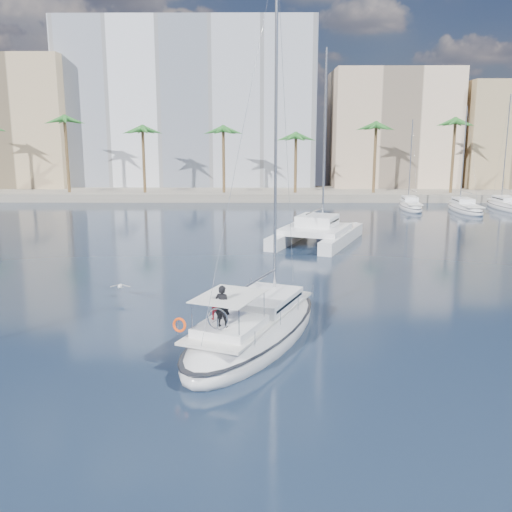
{
  "coord_description": "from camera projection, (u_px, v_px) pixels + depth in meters",
  "views": [
    {
      "loc": [
        0.18,
        -28.22,
        9.71
      ],
      "look_at": [
        -0.08,
        1.5,
        3.35
      ],
      "focal_mm": 40.0,
      "sensor_mm": 36.0,
      "label": 1
    }
  ],
  "objects": [
    {
      "name": "ground",
      "position": [
        257.0,
        325.0,
        29.63
      ],
      "size": [
        160.0,
        160.0,
        0.0
      ],
      "primitive_type": "plane",
      "color": "black",
      "rests_on": "ground"
    },
    {
      "name": "quay",
      "position": [
        260.0,
        194.0,
        89.15
      ],
      "size": [
        120.0,
        14.0,
        1.2
      ],
      "primitive_type": "cube",
      "color": "gray",
      "rests_on": "ground"
    },
    {
      "name": "building_modern",
      "position": [
        191.0,
        109.0,
        98.18
      ],
      "size": [
        42.0,
        16.0,
        28.0
      ],
      "primitive_type": "cube",
      "color": "white",
      "rests_on": "ground"
    },
    {
      "name": "building_tan_left",
      "position": [
        9.0,
        126.0,
        95.16
      ],
      "size": [
        22.0,
        14.0,
        22.0
      ],
      "primitive_type": "cube",
      "color": "tan",
      "rests_on": "ground"
    },
    {
      "name": "building_beige",
      "position": [
        391.0,
        133.0,
        95.8
      ],
      "size": [
        20.0,
        14.0,
        20.0
      ],
      "primitive_type": "cube",
      "color": "beige",
      "rests_on": "ground"
    },
    {
      "name": "palm_left",
      "position": [
        28.0,
        130.0,
        83.5
      ],
      "size": [
        3.6,
        3.6,
        12.3
      ],
      "color": "brown",
      "rests_on": "ground"
    },
    {
      "name": "palm_centre",
      "position": [
        260.0,
        130.0,
        83.21
      ],
      "size": [
        3.6,
        3.6,
        12.3
      ],
      "color": "brown",
      "rests_on": "ground"
    },
    {
      "name": "palm_right",
      "position": [
        493.0,
        130.0,
        82.93
      ],
      "size": [
        3.6,
        3.6,
        12.3
      ],
      "color": "brown",
      "rests_on": "ground"
    },
    {
      "name": "main_sloop",
      "position": [
        254.0,
        330.0,
        27.2
      ],
      "size": [
        8.55,
        13.24,
        18.79
      ],
      "rotation": [
        0.0,
        0.0,
        -0.39
      ],
      "color": "silver",
      "rests_on": "ground"
    },
    {
      "name": "catamaran",
      "position": [
        317.0,
        230.0,
        52.0
      ],
      "size": [
        9.86,
        13.16,
        17.25
      ],
      "rotation": [
        0.0,
        0.0,
        -0.38
      ],
      "color": "silver",
      "rests_on": "ground"
    },
    {
      "name": "seagull",
      "position": [
        120.0,
        286.0,
        34.41
      ],
      "size": [
        1.24,
        0.53,
        0.23
      ],
      "color": "silver",
      "rests_on": "ground"
    },
    {
      "name": "moored_yacht_a",
      "position": [
        410.0,
        209.0,
        75.42
      ],
      "size": [
        3.37,
        9.52,
        11.9
      ],
      "primitive_type": null,
      "rotation": [
        0.0,
        0.0,
        -0.07
      ],
      "color": "silver",
      "rests_on": "ground"
    },
    {
      "name": "moored_yacht_b",
      "position": [
        465.0,
        211.0,
        73.41
      ],
      "size": [
        3.32,
        10.83,
        13.72
      ],
      "primitive_type": null,
      "rotation": [
        0.0,
        0.0,
        -0.02
      ],
      "color": "silver",
      "rests_on": "ground"
    },
    {
      "name": "moored_yacht_c",
      "position": [
        509.0,
        209.0,
        75.31
      ],
      "size": [
        3.98,
        12.33,
        15.54
      ],
      "primitive_type": null,
      "rotation": [
        0.0,
        0.0,
        0.03
      ],
      "color": "silver",
      "rests_on": "ground"
    }
  ]
}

